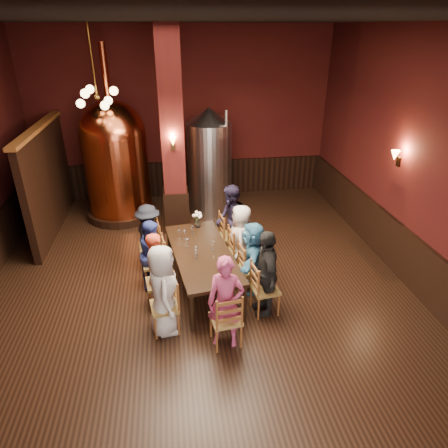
{
  "coord_description": "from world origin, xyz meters",
  "views": [
    {
      "loc": [
        -0.38,
        -5.95,
        4.42
      ],
      "look_at": [
        0.48,
        0.2,
        1.34
      ],
      "focal_mm": 32.0,
      "sensor_mm": 36.0,
      "label": 1
    }
  ],
  "objects": [
    {
      "name": "copper_kettle",
      "position": [
        -1.69,
        3.76,
        1.51
      ],
      "size": [
        2.04,
        2.04,
        4.13
      ],
      "rotation": [
        0.0,
        0.0,
        -0.4
      ],
      "color": "black",
      "rests_on": "ground"
    },
    {
      "name": "person_7",
      "position": [
        0.8,
        1.4,
        0.78
      ],
      "size": [
        0.42,
        0.78,
        1.56
      ],
      "primitive_type": "imported",
      "rotation": [
        0.0,
        0.0,
        4.77
      ],
      "color": "black",
      "rests_on": "ground"
    },
    {
      "name": "person_4",
      "position": [
        1.07,
        -0.58,
        0.78
      ],
      "size": [
        0.38,
        0.91,
        1.55
      ],
      "primitive_type": "imported",
      "rotation": [
        0.0,
        0.0,
        4.71
      ],
      "color": "black",
      "rests_on": "ground"
    },
    {
      "name": "wine_glass_5",
      "position": [
        -0.03,
        1.02,
        0.83
      ],
      "size": [
        0.07,
        0.07,
        0.17
      ],
      "primitive_type": null,
      "color": "white",
      "rests_on": "dining_table"
    },
    {
      "name": "chair_5",
      "position": [
        0.98,
        0.09,
        0.46
      ],
      "size": [
        0.52,
        0.52,
        0.92
      ],
      "primitive_type": null,
      "rotation": [
        0.0,
        0.0,
        1.71
      ],
      "color": "brown",
      "rests_on": "ground"
    },
    {
      "name": "person_2",
      "position": [
        -0.8,
        0.5,
        0.67
      ],
      "size": [
        0.44,
        0.7,
        1.33
      ],
      "primitive_type": "imported",
      "rotation": [
        0.0,
        0.0,
        1.38
      ],
      "color": "navy",
      "rests_on": "ground"
    },
    {
      "name": "person_3",
      "position": [
        -0.89,
        1.17,
        0.67
      ],
      "size": [
        0.81,
        1.0,
        1.35
      ],
      "primitive_type": "imported",
      "rotation": [
        0.0,
        0.0,
        1.99
      ],
      "color": "black",
      "rests_on": "ground"
    },
    {
      "name": "chair_3",
      "position": [
        -0.89,
        1.17,
        0.46
      ],
      "size": [
        0.52,
        0.52,
        0.92
      ],
      "primitive_type": null,
      "rotation": [
        0.0,
        0.0,
        -1.43
      ],
      "color": "brown",
      "rests_on": "ground"
    },
    {
      "name": "chair_1",
      "position": [
        -0.7,
        -0.15,
        0.46
      ],
      "size": [
        0.52,
        0.52,
        0.92
      ],
      "primitive_type": null,
      "rotation": [
        0.0,
        0.0,
        -1.43
      ],
      "color": "brown",
      "rests_on": "ground"
    },
    {
      "name": "person_8",
      "position": [
        0.31,
        -1.24,
        0.76
      ],
      "size": [
        0.62,
        0.48,
        1.51
      ],
      "primitive_type": "imported",
      "rotation": [
        0.0,
        0.0,
        6.05
      ],
      "color": "#AA3864",
      "rests_on": "ground"
    },
    {
      "name": "wine_glass_3",
      "position": [
        -0.04,
        0.08,
        0.83
      ],
      "size": [
        0.07,
        0.07,
        0.17
      ],
      "primitive_type": null,
      "color": "white",
      "rests_on": "dining_table"
    },
    {
      "name": "column",
      "position": [
        -0.3,
        2.8,
        2.25
      ],
      "size": [
        0.58,
        0.58,
        4.5
      ],
      "primitive_type": "cube",
      "color": "#41120D",
      "rests_on": "ground"
    },
    {
      "name": "pendant_cluster",
      "position": [
        -1.8,
        2.9,
        3.1
      ],
      "size": [
        0.9,
        0.9,
        1.7
      ],
      "primitive_type": null,
      "color": "#A57226",
      "rests_on": "room"
    },
    {
      "name": "wine_glass_4",
      "position": [
        -0.16,
        0.51,
        0.83
      ],
      "size": [
        0.07,
        0.07,
        0.17
      ],
      "primitive_type": null,
      "color": "white",
      "rests_on": "dining_table"
    },
    {
      "name": "wainscot_back",
      "position": [
        0.0,
        4.96,
        0.5
      ],
      "size": [
        7.9,
        0.08,
        1.0
      ],
      "primitive_type": "cube",
      "color": "black",
      "rests_on": "ground"
    },
    {
      "name": "chair_2",
      "position": [
        -0.8,
        0.5,
        0.46
      ],
      "size": [
        0.52,
        0.52,
        0.92
      ],
      "primitive_type": null,
      "rotation": [
        0.0,
        0.0,
        -1.43
      ],
      "color": "brown",
      "rests_on": "ground"
    },
    {
      "name": "chair_4",
      "position": [
        1.07,
        -0.58,
        0.46
      ],
      "size": [
        0.52,
        0.52,
        0.92
      ],
      "primitive_type": null,
      "rotation": [
        0.0,
        0.0,
        1.71
      ],
      "color": "brown",
      "rests_on": "ground"
    },
    {
      "name": "steel_vessel",
      "position": [
        0.61,
        3.75,
        1.34
      ],
      "size": [
        1.39,
        1.39,
        2.69
      ],
      "rotation": [
        0.0,
        0.0,
        -0.3
      ],
      "color": "#B2B2B7",
      "rests_on": "ground"
    },
    {
      "name": "person_0",
      "position": [
        -0.61,
        -0.81,
        0.77
      ],
      "size": [
        0.54,
        0.78,
        1.53
      ],
      "primitive_type": "imported",
      "rotation": [
        0.0,
        0.0,
        1.65
      ],
      "color": "silver",
      "rests_on": "ground"
    },
    {
      "name": "dining_table",
      "position": [
        0.09,
        0.3,
        0.69
      ],
      "size": [
        1.32,
        2.51,
        0.75
      ],
      "rotation": [
        0.0,
        0.0,
        0.14
      ],
      "color": "black",
      "rests_on": "ground"
    },
    {
      "name": "person_6",
      "position": [
        0.89,
        0.74,
        0.71
      ],
      "size": [
        0.57,
        0.76,
        1.42
      ],
      "primitive_type": "imported",
      "rotation": [
        0.0,
        0.0,
        4.52
      ],
      "color": "beige",
      "rests_on": "ground"
    },
    {
      "name": "person_1",
      "position": [
        -0.7,
        -0.15,
        0.71
      ],
      "size": [
        0.41,
        0.56,
        1.42
      ],
      "primitive_type": "imported",
      "rotation": [
        0.0,
        0.0,
        1.71
      ],
      "color": "red",
      "rests_on": "ground"
    },
    {
      "name": "sconce_wall",
      "position": [
        3.9,
        0.8,
        2.2
      ],
      "size": [
        0.2,
        0.2,
        0.36
      ],
      "primitive_type": null,
      "rotation": [
        0.0,
        0.0,
        1.57
      ],
      "color": "black",
      "rests_on": "room"
    },
    {
      "name": "room",
      "position": [
        0.0,
        0.0,
        2.25
      ],
      "size": [
        10.0,
        10.02,
        4.5
      ],
      "color": "black",
      "rests_on": "ground"
    },
    {
      "name": "wine_glass_2",
      "position": [
        -0.02,
        0.2,
        0.83
      ],
      "size": [
        0.07,
        0.07,
        0.17
      ],
      "primitive_type": null,
      "color": "white",
      "rests_on": "dining_table"
    },
    {
      "name": "wine_glass_6",
      "position": [
        -0.19,
        0.86,
        0.83
      ],
      "size": [
        0.07,
        0.07,
        0.17
      ],
      "primitive_type": null,
      "color": "white",
      "rests_on": "dining_table"
    },
    {
      "name": "person_5",
      "position": [
        0.98,
        0.09,
        0.69
      ],
      "size": [
        0.69,
        1.34,
        1.38
      ],
      "primitive_type": "imported",
      "rotation": [
        0.0,
        0.0,
        4.48
      ],
      "color": "teal",
      "rests_on": "ground"
    },
    {
      "name": "chair_7",
      "position": [
        0.8,
        1.4,
        0.46
      ],
      "size": [
        0.52,
        0.52,
        0.92
      ],
      "primitive_type": null,
      "rotation": [
        0.0,
        0.0,
        1.71
      ],
      "color": "brown",
      "rests_on": "ground"
    },
    {
      "name": "wainscot_right",
      "position": [
        3.96,
        0.0,
        0.5
      ],
      "size": [
        0.08,
        9.9,
        1.0
      ],
      "primitive_type": "cube",
      "color": "black",
      "rests_on": "ground"
    },
    {
      "name": "sconce_column",
      "position": [
        -0.3,
        2.5,
        2.2
      ],
      "size": [
        0.2,
        0.2,
        0.36
      ],
      "primitive_type": null,
      "rotation": [
        0.0,
        0.0,
        3.14
      ],
      "color": "black",
      "rests_on": "column"
    },
    {
      "name": "chair_8",
      "position": [
        0.31,
        -1.24,
        0.46
      ],
      "size": [
        0.52,
        0.52,
        0.92
      ],
      "primitive_type": null,
      "rotation": [
        0.0,
        0.0,
        3.28
      ],
      "color": "brown",
      "rests_on": "ground"
    },
    {
      "name": "wine_glass_0",
      "position": [
        -0.29,
        0.87,
        0.83
      ],
      "size": [
        0.07,
        0.07,
        0.17
      ],
      "primitive_type": null,
      "color": "white",
      "rests_on": "dining_table"
    },
    {
      "name": "wine_glass_1",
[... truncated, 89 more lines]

